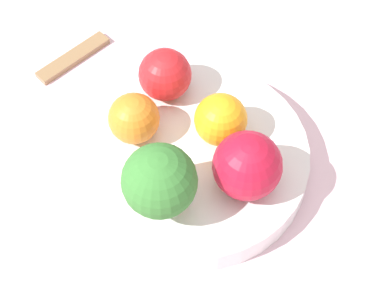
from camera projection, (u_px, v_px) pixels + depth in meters
name	position (u px, v px, depth m)	size (l,w,h in m)	color
ground_plane	(192.00, 178.00, 0.59)	(6.00, 6.00, 0.00)	gray
table_surface	(192.00, 172.00, 0.58)	(1.20, 1.20, 0.02)	silver
bowl	(192.00, 159.00, 0.56)	(0.20, 0.20, 0.03)	white
broccoli	(160.00, 182.00, 0.49)	(0.06, 0.06, 0.07)	#99C17A
apple_red	(165.00, 75.00, 0.57)	(0.05, 0.05, 0.05)	red
apple_green	(247.00, 166.00, 0.51)	(0.06, 0.06, 0.06)	#B7142D
orange_front	(219.00, 118.00, 0.55)	(0.05, 0.05, 0.05)	orange
orange_back	(134.00, 118.00, 0.55)	(0.04, 0.04, 0.04)	orange
spoon	(73.00, 58.00, 0.64)	(0.03, 0.08, 0.01)	olive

